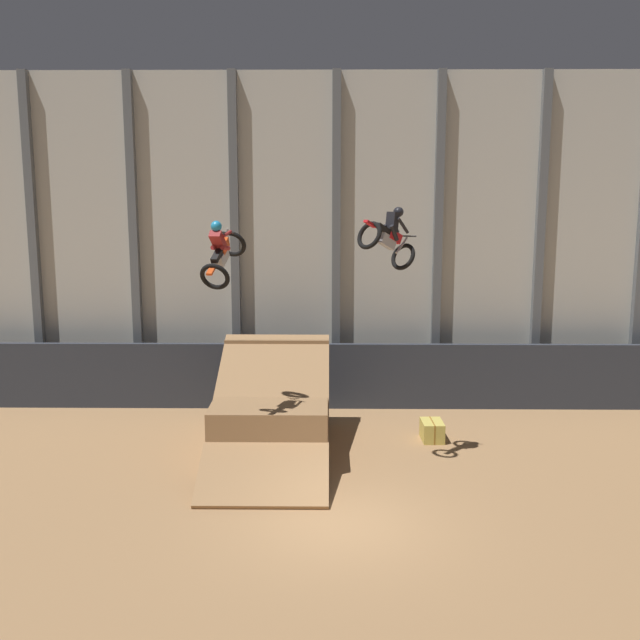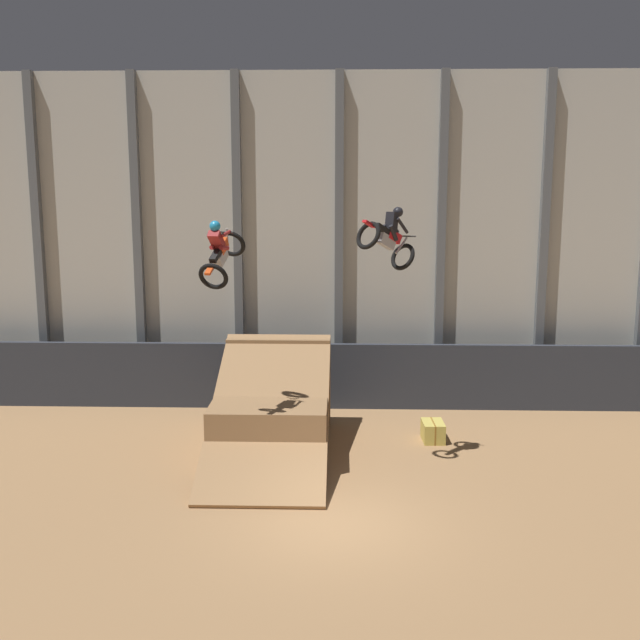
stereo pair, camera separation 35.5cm
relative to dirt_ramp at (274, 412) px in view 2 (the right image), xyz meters
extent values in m
plane|color=#9E754C|center=(1.79, -5.00, -0.96)|extent=(60.00, 60.00, 0.00)
cube|color=beige|center=(1.79, 4.99, 4.51)|extent=(32.00, 0.12, 10.94)
cube|color=slate|center=(-8.34, 4.79, 4.51)|extent=(0.28, 0.28, 10.94)
cube|color=slate|center=(-4.96, 4.79, 4.51)|extent=(0.28, 0.28, 10.94)
cube|color=slate|center=(-1.58, 4.79, 4.51)|extent=(0.28, 0.28, 10.94)
cube|color=slate|center=(1.79, 4.79, 4.51)|extent=(0.28, 0.28, 10.94)
cube|color=slate|center=(5.17, 4.79, 4.51)|extent=(0.28, 0.28, 10.94)
cube|color=slate|center=(8.55, 4.79, 4.51)|extent=(0.28, 0.28, 10.94)
cube|color=#2D333D|center=(1.79, 3.68, 0.12)|extent=(31.36, 0.20, 2.17)
cube|color=#966F48|center=(0.00, -0.14, -0.15)|extent=(3.06, 4.44, 1.62)
cube|color=olive|center=(0.00, 1.83, 0.39)|extent=(3.13, 0.50, 2.71)
cube|color=#9E754C|center=(0.00, -1.09, 0.39)|extent=(3.13, 6.42, 2.89)
torus|color=black|center=(-0.87, -1.53, 4.84)|extent=(0.81, 0.60, 0.69)
torus|color=black|center=(-1.13, -2.73, 4.16)|extent=(0.81, 0.60, 0.69)
cube|color=#B7B7BC|center=(-1.02, -2.23, 4.58)|extent=(0.30, 0.62, 0.50)
cube|color=#E54C19|center=(-1.01, -2.18, 4.84)|extent=(0.30, 0.53, 0.42)
cube|color=black|center=(-1.09, -2.53, 4.66)|extent=(0.27, 0.57, 0.38)
cube|color=#E54C19|center=(-1.18, -2.94, 4.34)|extent=(0.21, 0.37, 0.23)
cylinder|color=#B7B7BC|center=(-0.93, -1.80, 4.96)|extent=(0.08, 0.13, 0.55)
cylinder|color=black|center=(-0.96, -1.95, 5.15)|extent=(0.52, 0.46, 0.04)
cube|color=maroon|center=(-1.08, -2.49, 5.01)|extent=(0.38, 0.54, 0.47)
sphere|color=#2393CC|center=(-1.09, -2.56, 5.33)|extent=(0.33, 0.40, 0.35)
cylinder|color=maroon|center=(-1.16, -2.29, 4.81)|extent=(0.20, 0.44, 0.15)
cylinder|color=maroon|center=(-0.92, -2.34, 4.81)|extent=(0.20, 0.44, 0.15)
cylinder|color=maroon|center=(-1.19, -2.26, 5.14)|extent=(0.19, 0.53, 0.16)
cylinder|color=maroon|center=(-0.88, -2.33, 5.14)|extent=(0.19, 0.53, 0.16)
torus|color=black|center=(3.45, -1.03, 4.48)|extent=(0.80, 0.81, 0.71)
torus|color=black|center=(2.54, -1.90, 5.08)|extent=(0.80, 0.81, 0.71)
cube|color=#B7B7BC|center=(3.00, -1.46, 4.91)|extent=(0.55, 0.54, 0.48)
cube|color=red|center=(3.17, -1.30, 5.02)|extent=(0.50, 0.49, 0.41)
cube|color=black|center=(2.92, -1.54, 5.21)|extent=(0.51, 0.50, 0.35)
cube|color=red|center=(2.55, -1.89, 5.36)|extent=(0.35, 0.34, 0.21)
cylinder|color=#B7B7BC|center=(3.41, -1.07, 4.78)|extent=(0.36, 0.35, 0.41)
cylinder|color=black|center=(3.46, -1.02, 5.01)|extent=(0.63, 0.27, 0.04)
cube|color=black|center=(3.14, -1.33, 5.38)|extent=(0.37, 0.37, 0.52)
sphere|color=black|center=(3.30, -1.18, 5.62)|extent=(0.43, 0.43, 0.35)
cylinder|color=black|center=(3.01, -1.29, 5.12)|extent=(0.30, 0.29, 0.42)
cylinder|color=black|center=(3.18, -1.46, 5.12)|extent=(0.30, 0.29, 0.42)
cylinder|color=black|center=(3.19, -1.06, 5.29)|extent=(0.36, 0.35, 0.43)
cylinder|color=black|center=(3.41, -1.29, 5.29)|extent=(0.36, 0.35, 0.43)
cube|color=#CCB751|center=(4.54, 0.53, -0.68)|extent=(0.63, 0.92, 0.56)
cube|color=#996623|center=(4.54, 0.53, -0.68)|extent=(0.07, 0.91, 0.57)
camera|label=1|loc=(1.56, -20.18, 6.23)|focal=42.00mm
camera|label=2|loc=(1.91, -20.17, 6.23)|focal=42.00mm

